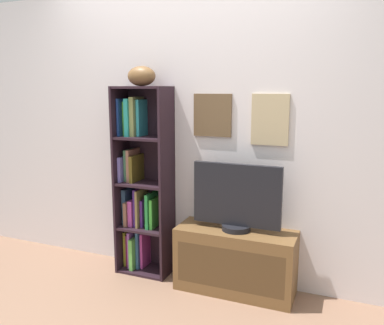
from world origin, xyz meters
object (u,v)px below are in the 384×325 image
object	(u,v)px
football	(141,76)
tv_stand	(235,261)
television	(237,198)
bookshelf	(141,186)

from	to	relation	value
football	tv_stand	distance (m)	1.64
television	tv_stand	bearing A→B (deg)	-90.00
bookshelf	tv_stand	world-z (taller)	bookshelf
bookshelf	football	xyz separation A→B (m)	(0.05, -0.03, 0.92)
tv_stand	television	distance (m)	0.50
bookshelf	football	distance (m)	0.92
tv_stand	bookshelf	bearing A→B (deg)	175.42
football	tv_stand	bearing A→B (deg)	-2.73
bookshelf	tv_stand	distance (m)	1.00
football	television	distance (m)	1.23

